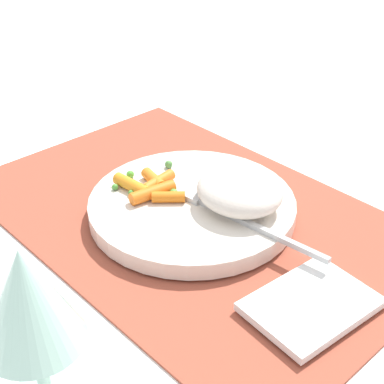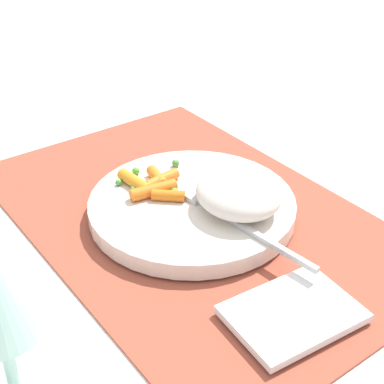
{
  "view_description": "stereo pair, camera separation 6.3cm",
  "coord_description": "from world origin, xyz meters",
  "px_view_note": "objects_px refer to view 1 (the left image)",
  "views": [
    {
      "loc": [
        -0.4,
        0.37,
        0.38
      ],
      "look_at": [
        0.0,
        0.0,
        0.03
      ],
      "focal_mm": 54.58,
      "sensor_mm": 36.0,
      "label": 1
    },
    {
      "loc": [
        -0.44,
        0.33,
        0.38
      ],
      "look_at": [
        0.0,
        0.0,
        0.03
      ],
      "focal_mm": 54.58,
      "sensor_mm": 36.0,
      "label": 2
    }
  ],
  "objects_px": {
    "carrot_portion": "(151,187)",
    "napkin": "(311,305)",
    "fork": "(227,213)",
    "rice_mound": "(240,191)",
    "plate": "(192,206)",
    "wine_glass": "(28,304)"
  },
  "relations": [
    {
      "from": "carrot_portion",
      "to": "napkin",
      "type": "height_order",
      "value": "carrot_portion"
    },
    {
      "from": "fork",
      "to": "wine_glass",
      "type": "xyz_separation_m",
      "value": [
        -0.06,
        0.26,
        0.08
      ]
    },
    {
      "from": "fork",
      "to": "napkin",
      "type": "xyz_separation_m",
      "value": [
        -0.14,
        0.03,
        -0.02
      ]
    },
    {
      "from": "fork",
      "to": "napkin",
      "type": "height_order",
      "value": "fork"
    },
    {
      "from": "carrot_portion",
      "to": "rice_mound",
      "type": "bearing_deg",
      "value": -149.07
    },
    {
      "from": "plate",
      "to": "rice_mound",
      "type": "distance_m",
      "value": 0.06
    },
    {
      "from": "fork",
      "to": "wine_glass",
      "type": "bearing_deg",
      "value": 103.67
    },
    {
      "from": "carrot_portion",
      "to": "fork",
      "type": "bearing_deg",
      "value": -162.61
    },
    {
      "from": "plate",
      "to": "wine_glass",
      "type": "distance_m",
      "value": 0.29
    },
    {
      "from": "rice_mound",
      "to": "wine_glass",
      "type": "height_order",
      "value": "wine_glass"
    },
    {
      "from": "rice_mound",
      "to": "carrot_portion",
      "type": "distance_m",
      "value": 0.1
    },
    {
      "from": "wine_glass",
      "to": "napkin",
      "type": "distance_m",
      "value": 0.26
    },
    {
      "from": "rice_mound",
      "to": "fork",
      "type": "bearing_deg",
      "value": 99.6
    },
    {
      "from": "fork",
      "to": "napkin",
      "type": "relative_size",
      "value": 1.8
    },
    {
      "from": "rice_mound",
      "to": "plate",
      "type": "bearing_deg",
      "value": 33.11
    },
    {
      "from": "napkin",
      "to": "carrot_portion",
      "type": "bearing_deg",
      "value": -0.6
    },
    {
      "from": "napkin",
      "to": "fork",
      "type": "bearing_deg",
      "value": -12.75
    },
    {
      "from": "rice_mound",
      "to": "napkin",
      "type": "bearing_deg",
      "value": 158.79
    },
    {
      "from": "wine_glass",
      "to": "napkin",
      "type": "height_order",
      "value": "wine_glass"
    },
    {
      "from": "plate",
      "to": "carrot_portion",
      "type": "distance_m",
      "value": 0.05
    },
    {
      "from": "carrot_portion",
      "to": "napkin",
      "type": "relative_size",
      "value": 0.77
    },
    {
      "from": "carrot_portion",
      "to": "plate",
      "type": "bearing_deg",
      "value": -151.42
    }
  ]
}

